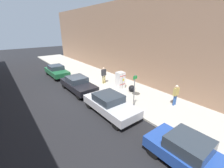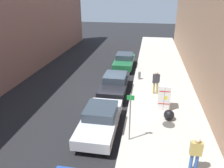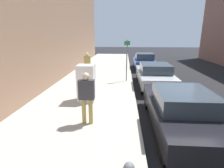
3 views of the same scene
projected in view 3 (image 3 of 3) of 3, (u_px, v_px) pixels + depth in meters
The scene contains 11 objects.
ground_plane at pixel (182, 125), 6.04m from camera, with size 80.00×80.00×0.00m, color black.
sidewalk_slab at pixel (73, 120), 6.28m from camera, with size 4.78×44.00×0.13m, color #B2ADA0.
discarded_refrigerator at pixel (86, 83), 7.79m from camera, with size 0.75×0.69×1.63m.
manhole_cover at pixel (90, 88), 9.86m from camera, with size 0.70×0.70×0.02m, color #47443F.
street_sign_post at pixel (127, 59), 10.97m from camera, with size 0.36×0.07×2.60m.
trash_bag at pixel (87, 85), 9.23m from camera, with size 0.62×0.62×0.62m, color black.
pedestrian_walking_far at pixel (87, 62), 12.82m from camera, with size 0.48×0.22×1.65m.
pedestrian_standing_near at pixel (87, 95), 5.65m from camera, with size 0.51×0.23×1.75m.
parked_sedan_dark at pixel (180, 109), 5.57m from camera, with size 1.83×4.51×1.41m.
parked_sedan_silver at pixel (154, 75), 10.43m from camera, with size 1.87×4.42×1.40m.
parked_hatchback_blue at pixel (144, 61), 15.85m from camera, with size 1.74×3.87×1.43m.
Camera 3 is at (-2.07, -5.58, 3.03)m, focal length 28.00 mm.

